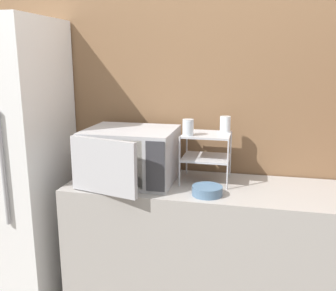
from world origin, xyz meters
The scene contains 8 objects.
wall_back centered at (0.00, 0.60, 1.30)m, with size 8.00×0.06×2.60m.
counter centered at (0.00, 0.28, 0.45)m, with size 1.90×0.56×0.91m.
microwave centered at (-0.59, 0.27, 1.07)m, with size 0.54×0.56×0.32m.
dish_rack centered at (-0.14, 0.36, 1.12)m, with size 0.29×0.26×0.30m.
glass_front_left centered at (-0.24, 0.28, 1.25)m, with size 0.06×0.06×0.10m.
glass_back_right centered at (-0.04, 0.44, 1.25)m, with size 0.06×0.06×0.10m.
bowl centered at (-0.10, 0.12, 0.93)m, with size 0.17×0.17×0.05m.
refrigerator centered at (-1.45, 0.26, 0.94)m, with size 0.72×0.64×1.89m.
Camera 1 is at (0.12, -1.82, 1.64)m, focal length 40.00 mm.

